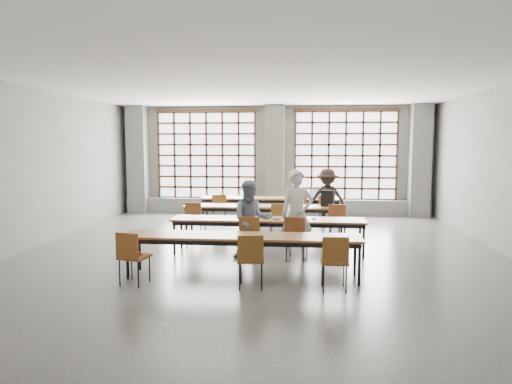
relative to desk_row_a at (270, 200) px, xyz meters
The scene contains 40 objects.
floor 3.78m from the desk_row_a, 89.36° to the right, with size 11.00×11.00×0.00m, color #494947.
ceiling 4.68m from the desk_row_a, 89.36° to the right, with size 11.00×11.00×0.00m, color silver.
wall_back 2.09m from the desk_row_a, 88.68° to the left, with size 10.00×10.00×0.00m, color #5E5E5B.
wall_front 9.28m from the desk_row_a, 89.74° to the right, with size 10.00×10.00×0.00m, color #5E5E5B.
wall_left 6.29m from the desk_row_a, 143.15° to the right, with size 11.00×11.00×0.00m, color #5E5E5B.
column_left 4.83m from the desk_row_a, 161.37° to the left, with size 0.60×0.55×3.50m, color #525250.
column_mid 1.85m from the desk_row_a, 88.43° to the left, with size 0.60×0.55×3.50m, color #525250.
column_right 4.91m from the desk_row_a, 18.32° to the left, with size 0.60×0.55×3.50m, color #525250.
window_left 3.05m from the desk_row_a, 142.34° to the left, with size 3.32×0.12×3.00m.
window_right 3.11m from the desk_row_a, 36.65° to the left, with size 3.32×0.12×3.00m.
sill_ledge 1.64m from the desk_row_a, 88.51° to the left, with size 9.80×0.35×0.50m, color #525250.
desk_row_a is the anchor object (origin of this frame).
desk_row_b 1.74m from the desk_row_a, 91.80° to the right, with size 4.00×0.70×0.73m.
desk_row_c 3.74m from the desk_row_a, 86.98° to the right, with size 4.00×0.70×0.73m.
desk_row_d 5.51m from the desk_row_a, 91.17° to the right, with size 4.00×0.70×0.73m.
chair_back_left 1.53m from the desk_row_a, 155.61° to the right, with size 0.49×0.50×0.88m.
chair_back_mid 1.04m from the desk_row_a, 37.44° to the right, with size 0.51×0.51×0.88m.
chair_back_right 1.71m from the desk_row_a, 21.62° to the right, with size 0.50×0.50×0.88m.
chair_mid_left 2.90m from the desk_row_a, 125.08° to the right, with size 0.47×0.48×0.88m.
chair_mid_centre 2.40m from the desk_row_a, 81.41° to the right, with size 0.48×0.49×0.88m.
chair_mid_right 2.94m from the desk_row_a, 53.85° to the right, with size 0.48×0.49×0.88m.
chair_front_left 4.36m from the desk_row_a, 91.40° to the right, with size 0.44×0.44×0.88m.
chair_front_right 4.43m from the desk_row_a, 79.84° to the right, with size 0.50×0.50×0.88m.
chair_near_left 6.40m from the desk_row_a, 106.61° to the right, with size 0.50×0.50×0.88m.
chair_near_mid 6.14m from the desk_row_a, 89.13° to the right, with size 0.45×0.45×0.88m.
chair_near_right 6.29m from the desk_row_a, 77.24° to the right, with size 0.43×0.43×0.88m.
student_male 4.31m from the desk_row_a, 79.33° to the right, with size 0.65×0.42×1.77m, color silver.
student_female 4.23m from the desk_row_a, 91.39° to the right, with size 0.76×0.59×1.56m, color navy.
student_back 1.68m from the desk_row_a, 17.35° to the right, with size 1.03×0.59×1.60m, color black.
laptop_front 3.70m from the desk_row_a, 78.55° to the right, with size 0.42×0.38×0.26m.
laptop_back 1.35m from the desk_row_a, ahead, with size 0.41×0.37×0.26m.
mouse 3.92m from the desk_row_a, 73.00° to the right, with size 0.10×0.06×0.04m, color white.
green_box 3.66m from the desk_row_a, 87.69° to the right, with size 0.25×0.09×0.09m, color green.
phone 3.85m from the desk_row_a, 84.38° to the right, with size 0.13×0.06×0.01m, color black.
paper_sheet_a 1.82m from the desk_row_a, 111.15° to the right, with size 0.30×0.21×0.00m, color white.
paper_sheet_b 1.83m from the desk_row_a, 101.19° to the right, with size 0.30×0.21×0.00m, color white.
paper_sheet_c 1.74m from the desk_row_a, 88.51° to the right, with size 0.30×0.21×0.00m, color white.
backpack 2.31m from the desk_row_a, 47.61° to the right, with size 0.32×0.20×0.40m, color black.
plastic_bag 0.93m from the desk_row_a, ahead, with size 0.26×0.21×0.29m, color silver.
red_pouch 6.32m from the desk_row_a, 106.66° to the right, with size 0.20×0.08×0.06m, color red.
Camera 1 is at (0.80, -9.34, 2.27)m, focal length 32.00 mm.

